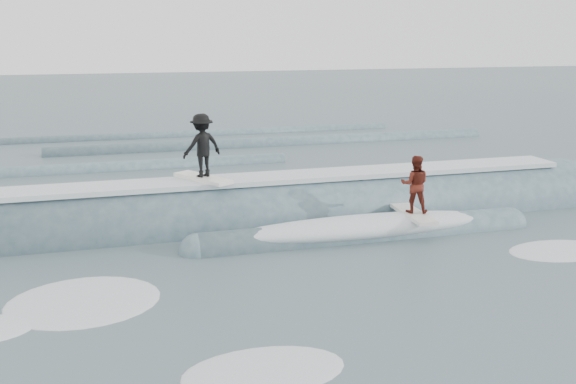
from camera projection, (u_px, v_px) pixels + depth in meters
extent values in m
plane|color=#384D51|center=(342.00, 286.00, 13.99)|extent=(160.00, 160.00, 0.00)
cylinder|color=#3D5B67|center=(279.00, 220.00, 18.93)|extent=(19.48, 2.45, 2.45)
sphere|color=#3D5B67|center=(559.00, 198.00, 21.52)|extent=(2.45, 2.45, 2.45)
cylinder|color=#3D5B67|center=(364.00, 237.00, 17.36)|extent=(9.00, 1.00, 1.00)
sphere|color=#3D5B67|center=(198.00, 252.00, 16.16)|extent=(1.00, 1.00, 1.00)
sphere|color=#3D5B67|center=(508.00, 224.00, 18.55)|extent=(1.00, 1.00, 1.00)
cube|color=white|center=(279.00, 178.00, 18.62)|extent=(18.00, 1.30, 0.14)
ellipsoid|color=white|center=(364.00, 227.00, 17.28)|extent=(7.60, 1.30, 0.60)
cube|color=white|center=(203.00, 178.00, 18.01)|extent=(1.50, 2.00, 0.10)
imported|color=black|center=(202.00, 145.00, 17.78)|extent=(1.30, 1.01, 1.77)
cube|color=silver|center=(413.00, 214.00, 17.61)|extent=(0.64, 2.02, 0.10)
imported|color=#51180F|center=(415.00, 184.00, 17.40)|extent=(0.94, 0.85, 1.58)
ellipsoid|color=white|center=(83.00, 301.00, 13.23)|extent=(3.29, 2.24, 0.10)
ellipsoid|color=white|center=(264.00, 371.00, 10.50)|extent=(2.33, 1.59, 0.10)
ellipsoid|color=white|center=(559.00, 251.00, 16.29)|extent=(2.49, 1.70, 0.10)
cylinder|color=#3D5B67|center=(10.00, 176.00, 24.82)|extent=(22.00, 0.70, 0.70)
cylinder|color=#3D5B67|center=(279.00, 145.00, 31.70)|extent=(22.00, 0.80, 0.80)
cylinder|color=#3D5B67|center=(195.00, 136.00, 34.47)|extent=(22.00, 0.60, 0.60)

